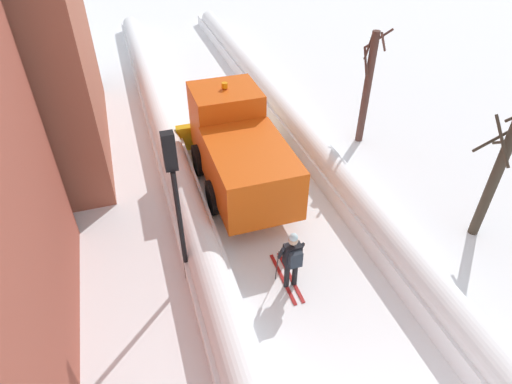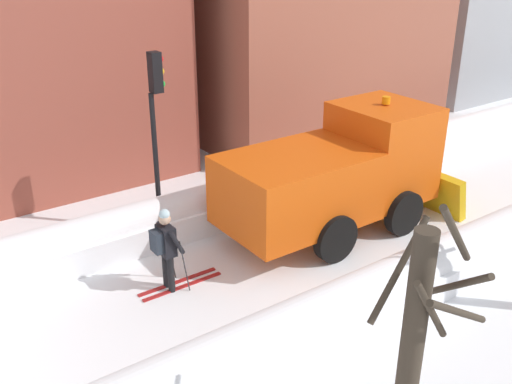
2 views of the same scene
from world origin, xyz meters
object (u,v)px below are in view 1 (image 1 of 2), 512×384
(traffic_light_pole, at_px, (174,184))
(bare_tree_mid, at_px, (367,87))
(plow_truck, at_px, (238,148))
(skier, at_px, (292,258))
(bare_tree_near, at_px, (496,175))

(traffic_light_pole, bearing_deg, bare_tree_mid, 31.92)
(traffic_light_pole, xyz_separation_m, bare_tree_mid, (7.81, 4.87, -0.79))
(plow_truck, xyz_separation_m, bare_tree_mid, (5.36, 1.38, 0.77))
(skier, height_order, traffic_light_pole, traffic_light_pole)
(traffic_light_pole, height_order, bare_tree_near, bare_tree_near)
(bare_tree_near, bearing_deg, plow_truck, 143.36)
(bare_tree_near, xyz_separation_m, bare_tree_mid, (-0.62, 5.83, 0.17))
(plow_truck, height_order, traffic_light_pole, traffic_light_pole)
(plow_truck, bearing_deg, bare_tree_near, -36.64)
(bare_tree_mid, bearing_deg, plow_truck, -165.52)
(plow_truck, height_order, bare_tree_mid, bare_tree_mid)
(skier, xyz_separation_m, traffic_light_pole, (-2.49, 1.18, 2.03))
(bare_tree_mid, bearing_deg, skier, -131.37)
(skier, distance_m, traffic_light_pole, 3.42)
(plow_truck, distance_m, bare_tree_near, 7.47)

